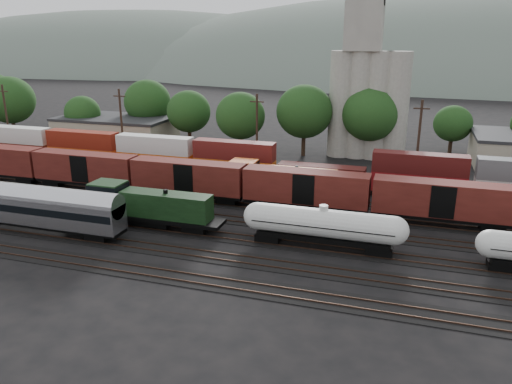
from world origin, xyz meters
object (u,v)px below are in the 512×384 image
(grain_silo, at_px, (368,92))
(tank_car_a, at_px, (323,225))
(green_locomotive, at_px, (142,205))
(passenger_coach, at_px, (29,205))
(orange_locomotive, at_px, (275,178))

(grain_silo, bearing_deg, tank_car_a, -89.94)
(green_locomotive, relative_size, passenger_coach, 0.76)
(green_locomotive, bearing_deg, passenger_coach, -155.35)
(green_locomotive, distance_m, grain_silo, 46.54)
(green_locomotive, relative_size, tank_car_a, 1.03)
(tank_car_a, distance_m, grain_silo, 41.91)
(green_locomotive, distance_m, passenger_coach, 12.00)
(grain_silo, bearing_deg, orange_locomotive, -109.22)
(passenger_coach, height_order, grain_silo, grain_silo)
(tank_car_a, bearing_deg, orange_locomotive, 121.26)
(green_locomotive, height_order, orange_locomotive, green_locomotive)
(passenger_coach, relative_size, grain_silo, 0.77)
(tank_car_a, xyz_separation_m, passenger_coach, (-31.18, -5.00, 0.54))
(passenger_coach, xyz_separation_m, grain_silo, (31.14, 46.00, 8.13))
(orange_locomotive, height_order, grain_silo, grain_silo)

